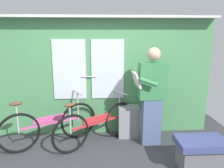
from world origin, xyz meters
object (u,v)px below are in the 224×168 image
bicycle_near_door (50,125)px  bicycle_leaning_behind (96,125)px  passenger_reading_newspaper (151,95)px  bench_seat_corner (200,153)px  trash_bin_by_wall (128,121)px

bicycle_near_door → bicycle_leaning_behind: bearing=-28.5°
bicycle_leaning_behind → passenger_reading_newspaper: (0.94, -0.04, 0.54)m
bicycle_leaning_behind → bench_seat_corner: size_ratio=2.01×
bicycle_near_door → bicycle_leaning_behind: (0.80, -0.01, -0.01)m
passenger_reading_newspaper → trash_bin_by_wall: passenger_reading_newspaper is taller
trash_bin_by_wall → bicycle_near_door: bearing=-169.6°
bicycle_near_door → trash_bin_by_wall: size_ratio=2.58×
trash_bin_by_wall → passenger_reading_newspaper: bearing=-41.7°
bicycle_leaning_behind → bench_seat_corner: bicycle_leaning_behind is taller
bicycle_near_door → bicycle_leaning_behind: bicycle_near_door is taller
passenger_reading_newspaper → trash_bin_by_wall: size_ratio=2.85×
bicycle_near_door → passenger_reading_newspaper: passenger_reading_newspaper is taller
bicycle_near_door → bicycle_leaning_behind: size_ratio=1.09×
trash_bin_by_wall → bench_seat_corner: 1.40m
bicycle_leaning_behind → trash_bin_by_wall: (0.60, 0.27, -0.06)m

